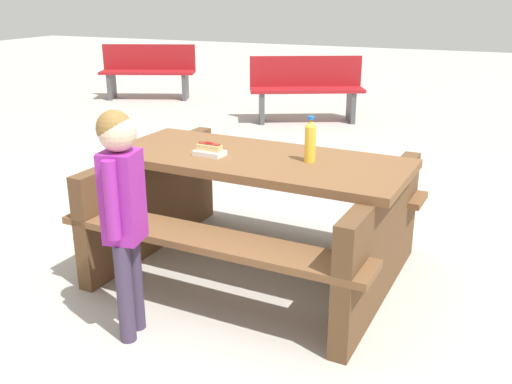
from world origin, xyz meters
TOP-DOWN VIEW (x-y plane):
  - ground_plane at (0.00, 0.00)m, footprint 30.00×30.00m
  - picnic_table at (0.00, 0.00)m, footprint 1.88×1.50m
  - soda_bottle at (-0.33, -0.02)m, footprint 0.06×0.06m
  - hotdog_tray at (0.26, 0.09)m, footprint 0.19×0.13m
  - child_in_coat at (0.30, 0.91)m, footprint 0.19×0.29m
  - park_bench_mid at (1.13, -4.33)m, footprint 1.53×1.01m
  - park_bench_far at (4.02, -4.95)m, footprint 1.54×0.92m

SIDE VIEW (x-z plane):
  - ground_plane at x=0.00m, z-range 0.00..0.00m
  - picnic_table at x=0.00m, z-range 0.07..0.82m
  - park_bench_mid at x=1.13m, z-range 0.02..0.87m
  - park_bench_far at x=4.02m, z-range 0.02..0.87m
  - child_in_coat at x=0.30m, z-range 0.16..1.34m
  - hotdog_tray at x=0.26m, z-range 0.74..0.82m
  - soda_bottle at x=-0.33m, z-range 0.74..1.01m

